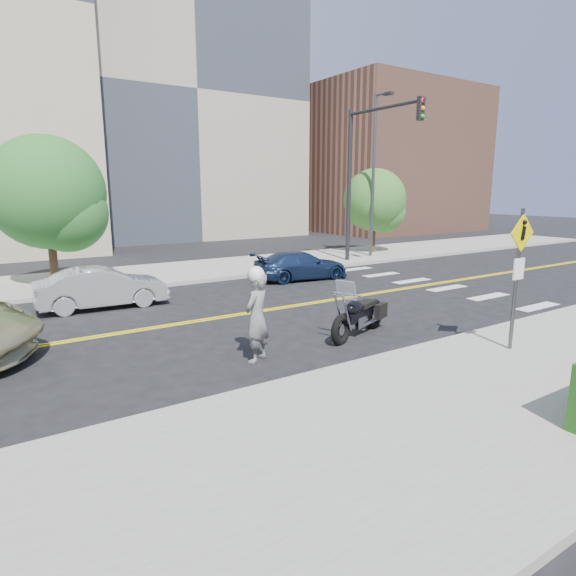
% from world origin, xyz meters
% --- Properties ---
extents(ground_plane, '(120.00, 120.00, 0.00)m').
position_xyz_m(ground_plane, '(0.00, 0.00, 0.00)').
color(ground_plane, black).
rests_on(ground_plane, ground).
extents(sidewalk_near, '(60.00, 5.00, 0.15)m').
position_xyz_m(sidewalk_near, '(0.00, -7.50, 0.07)').
color(sidewalk_near, '#9E9B91').
rests_on(sidewalk_near, ground_plane).
extents(sidewalk_far, '(60.00, 5.00, 0.15)m').
position_xyz_m(sidewalk_far, '(0.00, 7.50, 0.07)').
color(sidewalk_far, '#9E9B91').
rests_on(sidewalk_far, ground_plane).
extents(building_mid, '(18.00, 14.00, 20.00)m').
position_xyz_m(building_mid, '(8.00, 26.00, 10.00)').
color(building_mid, '#A39984').
rests_on(building_mid, ground_plane).
extents(building_right, '(14.00, 12.00, 12.00)m').
position_xyz_m(building_right, '(26.00, 20.00, 6.00)').
color(building_right, '#8C5947').
rests_on(building_right, ground_plane).
extents(lamp_post, '(0.16, 0.16, 8.00)m').
position_xyz_m(lamp_post, '(12.00, 6.50, 4.15)').
color(lamp_post, '#4C4C51').
rests_on(lamp_post, sidewalk_far).
extents(traffic_light, '(0.28, 4.50, 7.00)m').
position_xyz_m(traffic_light, '(10.00, 5.08, 4.67)').
color(traffic_light, black).
rests_on(traffic_light, sidewalk_far).
extents(pedestrian_sign, '(0.78, 0.08, 3.00)m').
position_xyz_m(pedestrian_sign, '(4.20, -6.31, 1.96)').
color(pedestrian_sign, '#4C4C51').
rests_on(pedestrian_sign, sidewalk_near).
extents(motorcyclist, '(0.83, 0.74, 2.01)m').
position_xyz_m(motorcyclist, '(-0.55, -3.61, 1.00)').
color(motorcyclist, '#B8B9BE').
rests_on(motorcyclist, ground).
extents(motorcycle, '(2.53, 1.58, 1.48)m').
position_xyz_m(motorcycle, '(2.46, -3.37, 0.74)').
color(motorcycle, black).
rests_on(motorcycle, ground).
extents(parked_car_silver, '(3.83, 1.53, 1.24)m').
position_xyz_m(parked_car_silver, '(-2.16, 3.01, 0.62)').
color(parked_car_silver, silver).
rests_on(parked_car_silver, ground).
extents(parked_car_blue, '(4.03, 2.03, 1.12)m').
position_xyz_m(parked_car_blue, '(5.55, 3.59, 0.56)').
color(parked_car_blue, navy).
rests_on(parked_car_blue, ground).
extents(tree_far_a, '(3.95, 3.95, 5.40)m').
position_xyz_m(tree_far_a, '(-2.94, 6.94, 3.42)').
color(tree_far_a, '#382619').
rests_on(tree_far_a, ground).
extents(tree_far_b, '(3.38, 3.38, 4.67)m').
position_xyz_m(tree_far_b, '(13.22, 7.63, 2.98)').
color(tree_far_b, '#382619').
rests_on(tree_far_b, ground).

